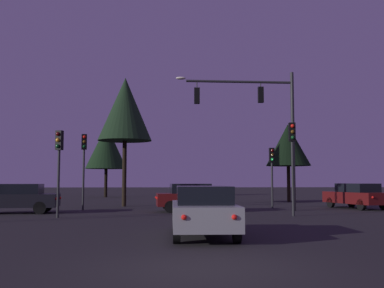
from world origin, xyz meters
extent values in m
plane|color=black|center=(0.00, 24.50, 0.00)|extent=(168.00, 168.00, 0.00)
cylinder|color=#232326|center=(6.54, 16.20, 3.93)|extent=(0.20, 0.20, 7.85)
cylinder|color=#232326|center=(3.52, 16.16, 7.26)|extent=(6.04, 0.23, 0.14)
ellipsoid|color=#F4EACC|center=(0.20, 16.11, 7.41)|extent=(0.56, 0.28, 0.16)
cylinder|color=#232326|center=(4.73, 16.18, 7.12)|extent=(0.05, 0.05, 0.28)
cube|color=black|center=(4.73, 16.18, 6.53)|extent=(0.30, 0.24, 0.90)
sphere|color=#4C0A0A|center=(4.72, 16.32, 6.81)|extent=(0.18, 0.18, 0.18)
sphere|color=#F9A319|center=(4.72, 16.32, 6.53)|extent=(0.18, 0.18, 0.18)
sphere|color=#0C4219|center=(4.72, 16.32, 6.25)|extent=(0.18, 0.18, 0.18)
cylinder|color=#232326|center=(1.10, 16.12, 7.06)|extent=(0.05, 0.05, 0.39)
cube|color=black|center=(1.10, 16.12, 6.42)|extent=(0.30, 0.24, 0.90)
sphere|color=#4C0A0A|center=(1.10, 16.26, 6.70)|extent=(0.18, 0.18, 0.18)
sphere|color=#F9A319|center=(1.10, 16.26, 6.42)|extent=(0.18, 0.18, 0.18)
sphere|color=#0C4219|center=(1.10, 16.26, 6.14)|extent=(0.18, 0.18, 0.18)
cylinder|color=#232326|center=(5.46, 12.61, 1.79)|extent=(0.12, 0.12, 3.58)
cube|color=black|center=(5.46, 12.61, 4.03)|extent=(0.31, 0.26, 0.90)
sphere|color=red|center=(5.45, 12.47, 4.31)|extent=(0.18, 0.18, 0.18)
sphere|color=#56380C|center=(5.45, 12.47, 4.03)|extent=(0.18, 0.18, 0.18)
sphere|color=#0C4219|center=(5.45, 12.47, 3.75)|extent=(0.18, 0.18, 0.18)
cylinder|color=#232326|center=(-5.54, 12.32, 1.55)|extent=(0.12, 0.12, 3.09)
cube|color=black|center=(-5.54, 12.32, 3.54)|extent=(0.36, 0.32, 0.90)
sphere|color=#4C0A0A|center=(-5.59, 12.19, 3.82)|extent=(0.18, 0.18, 0.18)
sphere|color=#F9A319|center=(-5.59, 12.19, 3.54)|extent=(0.18, 0.18, 0.18)
sphere|color=#0C4219|center=(-5.59, 12.19, 3.26)|extent=(0.18, 0.18, 0.18)
cylinder|color=#232326|center=(5.98, 18.95, 1.41)|extent=(0.12, 0.12, 2.83)
cube|color=black|center=(5.98, 18.95, 3.28)|extent=(0.31, 0.25, 0.90)
sphere|color=#4C0A0A|center=(5.98, 18.81, 3.56)|extent=(0.18, 0.18, 0.18)
sphere|color=#56380C|center=(5.98, 18.81, 3.28)|extent=(0.18, 0.18, 0.18)
sphere|color=#1EE04C|center=(5.98, 18.81, 3.00)|extent=(0.18, 0.18, 0.18)
cylinder|color=#232326|center=(-5.39, 17.90, 1.75)|extent=(0.12, 0.12, 3.50)
cube|color=black|center=(-5.39, 17.90, 3.95)|extent=(0.35, 0.30, 0.90)
sphere|color=red|center=(-5.36, 17.76, 4.23)|extent=(0.18, 0.18, 0.18)
sphere|color=#56380C|center=(-5.36, 17.76, 3.95)|extent=(0.18, 0.18, 0.18)
sphere|color=#0C4219|center=(-5.36, 17.76, 3.67)|extent=(0.18, 0.18, 0.18)
cube|color=gray|center=(0.47, 5.00, 0.66)|extent=(1.90, 4.50, 0.68)
cube|color=black|center=(0.47, 4.85, 1.26)|extent=(1.61, 2.44, 0.52)
cylinder|color=black|center=(-0.32, 6.49, 0.32)|extent=(0.21, 0.64, 0.64)
cylinder|color=black|center=(1.31, 6.46, 0.32)|extent=(0.21, 0.64, 0.64)
cylinder|color=black|center=(-0.37, 3.54, 0.32)|extent=(0.21, 0.64, 0.64)
cylinder|color=black|center=(1.26, 3.51, 0.32)|extent=(0.21, 0.64, 0.64)
sphere|color=red|center=(-0.21, 2.77, 0.76)|extent=(0.14, 0.14, 0.14)
sphere|color=red|center=(1.07, 2.75, 0.76)|extent=(0.14, 0.14, 0.14)
cube|color=#4C0F0F|center=(0.87, 16.03, 0.66)|extent=(4.05, 2.10, 0.68)
cube|color=black|center=(0.72, 16.03, 1.26)|extent=(2.23, 1.73, 0.52)
cylinder|color=black|center=(2.12, 16.94, 0.32)|extent=(0.65, 0.24, 0.64)
cylinder|color=black|center=(2.22, 15.29, 0.32)|extent=(0.65, 0.24, 0.64)
cylinder|color=black|center=(-0.48, 16.78, 0.32)|extent=(0.65, 0.24, 0.64)
cylinder|color=black|center=(-0.37, 15.13, 0.32)|extent=(0.65, 0.24, 0.64)
sphere|color=red|center=(-1.15, 16.55, 0.76)|extent=(0.14, 0.14, 0.14)
sphere|color=red|center=(-1.06, 15.26, 0.76)|extent=(0.14, 0.14, 0.14)
cube|color=black|center=(-8.45, 15.35, 0.66)|extent=(4.47, 2.11, 0.68)
cube|color=black|center=(-8.30, 15.36, 1.26)|extent=(2.45, 1.72, 0.52)
cylinder|color=black|center=(-6.96, 14.63, 0.32)|extent=(0.65, 0.24, 0.64)
cylinder|color=black|center=(-7.07, 16.26, 0.32)|extent=(0.65, 0.24, 0.64)
sphere|color=red|center=(-6.22, 14.86, 0.76)|extent=(0.14, 0.14, 0.14)
sphere|color=red|center=(-6.31, 16.14, 0.76)|extent=(0.14, 0.14, 0.14)
cube|color=#4C0F0F|center=(10.90, 18.07, 0.66)|extent=(2.76, 4.77, 0.68)
cube|color=black|center=(10.93, 17.93, 1.26)|extent=(2.03, 2.71, 0.52)
cylinder|color=black|center=(9.80, 19.33, 0.32)|extent=(0.35, 0.67, 0.64)
cylinder|color=black|center=(11.30, 19.69, 0.32)|extent=(0.35, 0.67, 0.64)
cylinder|color=black|center=(10.50, 16.45, 0.32)|extent=(0.35, 0.67, 0.64)
cylinder|color=black|center=(12.00, 16.82, 0.32)|extent=(0.35, 0.67, 0.64)
sphere|color=red|center=(10.84, 15.74, 0.76)|extent=(0.14, 0.14, 0.14)
cylinder|color=black|center=(-6.72, 38.53, 1.46)|extent=(0.32, 0.32, 2.93)
cone|color=black|center=(-6.72, 38.53, 5.21)|extent=(4.26, 4.26, 4.57)
cylinder|color=black|center=(9.34, 27.25, 1.44)|extent=(0.28, 0.28, 2.89)
cone|color=black|center=(9.34, 27.25, 4.58)|extent=(3.59, 3.59, 3.39)
cylinder|color=black|center=(-3.33, 21.36, 2.17)|extent=(0.28, 0.28, 4.34)
cone|color=black|center=(-3.33, 21.36, 6.46)|extent=(3.57, 3.57, 4.25)
camera|label=1|loc=(-0.72, -8.73, 1.68)|focal=42.26mm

